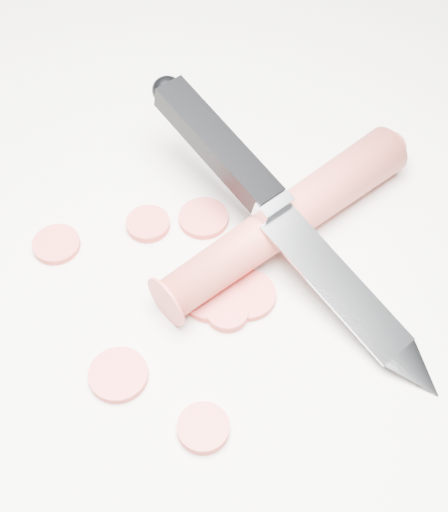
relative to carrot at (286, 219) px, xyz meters
The scene contains 11 objects.
ground 0.06m from the carrot, 144.62° to the right, with size 2.40×2.40×0.00m, color silver.
carrot is the anchor object (origin of this frame).
carrot_slice_0 0.16m from the carrot, 144.19° to the right, with size 0.03×0.03×0.01m, color #CB4540.
carrot_slice_1 0.08m from the carrot, 101.00° to the right, with size 0.04×0.04×0.01m, color #CB4540.
carrot_slice_2 0.06m from the carrot, 160.95° to the right, with size 0.04×0.04×0.01m, color #CB4540.
carrot_slice_3 0.16m from the carrot, 78.46° to the right, with size 0.03×0.03×0.01m, color #CB4540.
carrot_slice_4 0.06m from the carrot, 85.90° to the right, with size 0.04×0.04×0.01m, color #CB4540.
carrot_slice_5 0.10m from the carrot, 152.46° to the right, with size 0.03×0.03×0.01m, color #CB4540.
carrot_slice_6 0.16m from the carrot, 101.99° to the right, with size 0.04×0.04×0.01m, color #CB4540.
carrot_slice_7 0.08m from the carrot, 89.33° to the right, with size 0.03×0.03×0.01m, color #CB4540.
kitchen_knife 0.03m from the carrot, 58.08° to the right, with size 0.28×0.11×0.08m, color #B5B7BC, non-canonical shape.
Camera 1 is at (0.18, -0.26, 0.40)m, focal length 50.00 mm.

